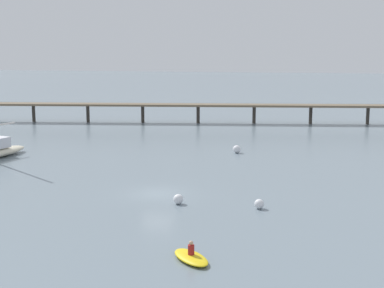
% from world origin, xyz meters
% --- Properties ---
extents(ground_plane, '(400.00, 400.00, 0.00)m').
position_xyz_m(ground_plane, '(0.00, 0.00, 0.00)').
color(ground_plane, slate).
extents(pier, '(77.57, 13.38, 5.95)m').
position_xyz_m(pier, '(11.36, 43.38, 3.17)').
color(pier, brown).
rests_on(pier, ground_plane).
extents(dinghy_yellow, '(2.94, 3.15, 1.14)m').
position_xyz_m(dinghy_yellow, '(5.36, -13.47, 0.20)').
color(dinghy_yellow, yellow).
rests_on(dinghy_yellow, ground_plane).
extents(mooring_buoy_outer, '(0.86, 0.86, 0.86)m').
position_xyz_m(mooring_buoy_outer, '(4.29, 18.35, 0.43)').
color(mooring_buoy_outer, silver).
rests_on(mooring_buoy_outer, ground_plane).
extents(mooring_buoy_near, '(0.72, 0.72, 0.72)m').
position_xyz_m(mooring_buoy_near, '(8.31, -2.71, 0.36)').
color(mooring_buoy_near, silver).
rests_on(mooring_buoy_near, ground_plane).
extents(mooring_buoy_far, '(0.75, 0.75, 0.75)m').
position_xyz_m(mooring_buoy_far, '(2.28, -2.61, 0.37)').
color(mooring_buoy_far, silver).
rests_on(mooring_buoy_far, ground_plane).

